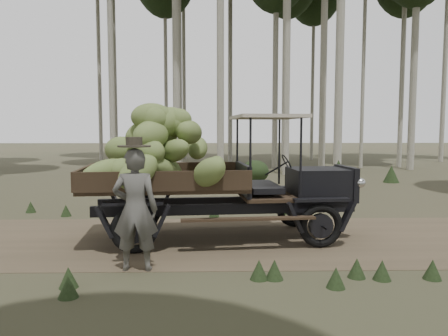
{
  "coord_description": "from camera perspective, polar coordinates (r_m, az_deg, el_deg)",
  "views": [
    {
      "loc": [
        -0.83,
        -8.61,
        2.22
      ],
      "look_at": [
        -0.64,
        0.07,
        1.44
      ],
      "focal_mm": 35.0,
      "sensor_mm": 36.0,
      "label": 1
    }
  ],
  "objects": [
    {
      "name": "farmer",
      "position": [
        6.95,
        -11.51,
        -5.15
      ],
      "size": [
        0.71,
        0.52,
        2.1
      ],
      "rotation": [
        0.0,
        0.0,
        3.16
      ],
      "color": "#53514C",
      "rests_on": "ground"
    },
    {
      "name": "dirt_track",
      "position": [
        8.93,
        4.16,
        -9.24
      ],
      "size": [
        70.0,
        4.0,
        0.01
      ],
      "primitive_type": "cube",
      "color": "brown",
      "rests_on": "ground"
    },
    {
      "name": "ground",
      "position": [
        8.93,
        4.16,
        -9.26
      ],
      "size": [
        120.0,
        120.0,
        0.0
      ],
      "primitive_type": "plane",
      "color": "#473D2B",
      "rests_on": "ground"
    },
    {
      "name": "undergrowth",
      "position": [
        6.93,
        23.81,
        -9.37
      ],
      "size": [
        23.5,
        21.18,
        1.35
      ],
      "color": "#233319",
      "rests_on": "ground"
    },
    {
      "name": "banana_truck",
      "position": [
        8.62,
        -5.03,
        1.09
      ],
      "size": [
        5.59,
        3.07,
        2.74
      ],
      "rotation": [
        0.0,
        0.0,
        0.09
      ],
      "color": "black",
      "rests_on": "ground"
    }
  ]
}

